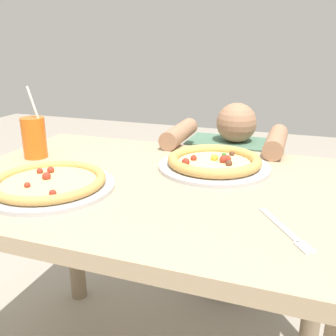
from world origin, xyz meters
name	(u,v)px	position (x,y,z in m)	size (l,w,h in m)	color
dining_table	(151,219)	(0.00, 0.00, 0.63)	(1.16, 0.80, 0.75)	tan
pizza_near	(49,183)	(-0.23, -0.15, 0.77)	(0.35, 0.35, 0.04)	#B7B7BC
pizza_far	(214,162)	(0.15, 0.17, 0.77)	(0.35, 0.35, 0.04)	#B7B7BC
drink_cup_colored	(34,137)	(-0.45, 0.08, 0.82)	(0.08, 0.08, 0.24)	orange
fork	(286,231)	(0.38, -0.19, 0.75)	(0.12, 0.18, 0.00)	silver
diner_seated	(231,210)	(0.13, 0.66, 0.39)	(0.44, 0.53, 0.88)	#333847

